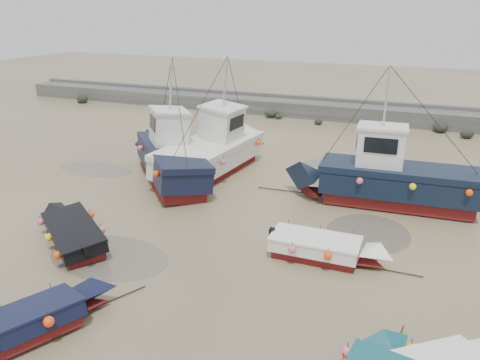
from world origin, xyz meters
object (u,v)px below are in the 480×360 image
object	(u,v)px
dinghy_5	(325,246)
person	(215,175)
dinghy_1	(26,321)
cabin_boat_1	(214,148)
cabin_boat_2	(385,176)
dinghy_4	(72,228)
cabin_boat_0	(167,154)

from	to	relation	value
dinghy_5	person	xyz separation A→B (m)	(-7.38, 6.69, -0.56)
dinghy_1	cabin_boat_1	bearing A→B (deg)	120.72
person	cabin_boat_2	bearing A→B (deg)	165.30
cabin_boat_1	person	distance (m)	1.48
dinghy_5	cabin_boat_2	bearing A→B (deg)	166.52
dinghy_1	dinghy_5	bearing A→B (deg)	73.84
dinghy_4	dinghy_5	xyz separation A→B (m)	(9.41, 2.15, 0.02)
dinghy_1	cabin_boat_1	size ratio (longest dim) A/B	0.52
dinghy_5	cabin_boat_2	xyz separation A→B (m)	(1.42, 6.07, 0.78)
dinghy_4	cabin_boat_2	distance (m)	13.62
cabin_boat_1	dinghy_1	bearing A→B (deg)	-78.98
dinghy_5	person	size ratio (longest dim) A/B	3.17
cabin_boat_1	cabin_boat_0	bearing A→B (deg)	-125.07
dinghy_4	person	size ratio (longest dim) A/B	3.17
dinghy_4	cabin_boat_2	bearing A→B (deg)	-15.95
dinghy_5	person	world-z (taller)	dinghy_5
cabin_boat_1	person	world-z (taller)	cabin_boat_1
dinghy_4	cabin_boat_0	distance (m)	7.50
dinghy_4	person	xyz separation A→B (m)	(2.03, 8.84, -0.54)
dinghy_5	cabin_boat_0	distance (m)	10.91
cabin_boat_1	cabin_boat_2	xyz separation A→B (m)	(9.11, -1.22, 0.02)
dinghy_1	cabin_boat_2	size ratio (longest dim) A/B	0.55
cabin_boat_0	cabin_boat_2	distance (m)	10.94
dinghy_4	cabin_boat_0	world-z (taller)	cabin_boat_0
person	dinghy_4	bearing A→B (deg)	66.38
cabin_boat_2	person	xyz separation A→B (m)	(-8.80, 0.62, -1.34)
cabin_boat_0	person	distance (m)	2.86
cabin_boat_2	dinghy_4	bearing A→B (deg)	123.89
dinghy_1	dinghy_5	distance (m)	9.84
dinghy_5	person	bearing A→B (deg)	-132.50
dinghy_4	person	distance (m)	9.08
dinghy_1	cabin_boat_1	distance (m)	14.54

